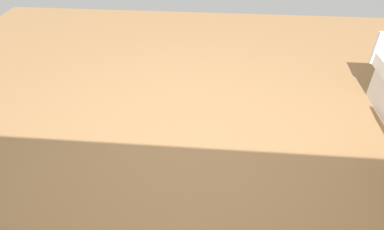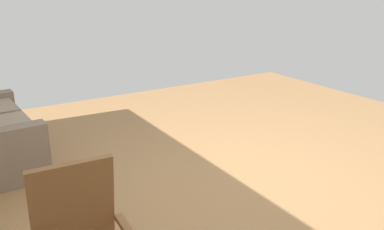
% 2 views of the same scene
% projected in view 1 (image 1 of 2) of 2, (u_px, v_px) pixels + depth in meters
% --- Properties ---
extents(ground_plane, '(7.49, 7.49, 0.00)m').
position_uv_depth(ground_plane, '(193.00, 150.00, 3.05)').
color(ground_plane, '#9E7247').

